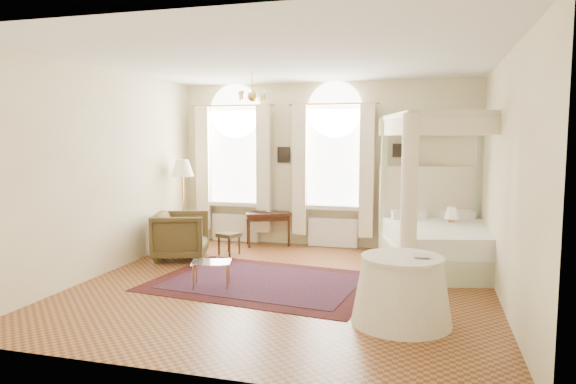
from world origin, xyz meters
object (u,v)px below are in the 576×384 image
(side_table, at_px, (402,290))
(nightstand, at_px, (456,244))
(canopy_bed, at_px, (446,234))
(floor_lamp, at_px, (182,173))
(writing_desk, at_px, (268,217))
(armchair, at_px, (181,236))
(coffee_table, at_px, (211,264))
(stool, at_px, (229,236))

(side_table, bearing_deg, nightstand, 77.28)
(canopy_bed, relative_size, floor_lamp, 1.58)
(nightstand, height_order, writing_desk, writing_desk)
(armchair, xyz_separation_m, floor_lamp, (-0.42, 0.94, 1.08))
(armchair, bearing_deg, nightstand, -93.69)
(nightstand, bearing_deg, armchair, -166.30)
(floor_lamp, bearing_deg, coffee_table, -55.33)
(nightstand, bearing_deg, floor_lamp, -177.41)
(coffee_table, bearing_deg, writing_desk, 91.83)
(floor_lamp, bearing_deg, nightstand, 2.59)
(writing_desk, xyz_separation_m, floor_lamp, (-1.59, -0.60, 0.92))
(coffee_table, bearing_deg, side_table, -15.32)
(stool, bearing_deg, canopy_bed, 0.10)
(side_table, bearing_deg, armchair, 150.74)
(writing_desk, relative_size, side_table, 0.87)
(writing_desk, height_order, floor_lamp, floor_lamp)
(canopy_bed, distance_m, writing_desk, 3.58)
(canopy_bed, relative_size, writing_desk, 2.71)
(canopy_bed, bearing_deg, writing_desk, 164.21)
(canopy_bed, distance_m, armchair, 4.65)
(canopy_bed, relative_size, armchair, 2.97)
(coffee_table, bearing_deg, stool, 105.09)
(nightstand, xyz_separation_m, floor_lamp, (-5.24, -0.24, 1.20))
(nightstand, xyz_separation_m, stool, (-4.10, -0.62, 0.04))
(writing_desk, xyz_separation_m, armchair, (-1.17, -1.54, -0.16))
(canopy_bed, bearing_deg, side_table, -101.54)
(armchair, bearing_deg, side_table, -136.66)
(coffee_table, distance_m, floor_lamp, 3.19)
(writing_desk, relative_size, armchair, 1.09)
(canopy_bed, height_order, side_table, canopy_bed)
(coffee_table, height_order, side_table, side_table)
(canopy_bed, xyz_separation_m, stool, (-3.91, -0.01, -0.24))
(floor_lamp, bearing_deg, canopy_bed, -4.28)
(canopy_bed, distance_m, floor_lamp, 5.14)
(canopy_bed, xyz_separation_m, nightstand, (0.20, 0.61, -0.29))
(writing_desk, height_order, side_table, side_table)
(canopy_bed, xyz_separation_m, armchair, (-4.62, -0.56, -0.16))
(writing_desk, bearing_deg, stool, -115.01)
(canopy_bed, bearing_deg, coffee_table, -148.36)
(armchair, relative_size, side_table, 0.79)
(stool, bearing_deg, armchair, -142.07)
(canopy_bed, relative_size, coffee_table, 4.26)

